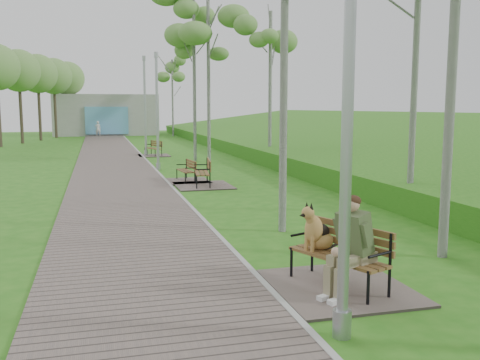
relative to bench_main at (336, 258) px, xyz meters
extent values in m
cube|color=#645751|center=(-2.73, 18.76, -0.48)|extent=(3.50, 67.00, 0.04)
cube|color=#999993|center=(-0.98, 18.76, -0.47)|extent=(0.10, 67.00, 0.05)
cube|color=#478824|center=(11.02, 17.26, -0.50)|extent=(14.00, 70.00, 1.60)
cube|color=#9E9E99|center=(-2.48, 48.26, 1.50)|extent=(10.00, 5.00, 4.00)
cube|color=#5EA4D2|center=(-2.48, 45.66, 1.00)|extent=(4.00, 0.20, 2.60)
cube|color=#645751|center=(0.10, 0.05, -0.48)|extent=(2.01, 2.24, 0.04)
cube|color=brown|center=(0.05, 0.05, 0.01)|extent=(1.10, 1.74, 0.04)
cube|color=brown|center=(0.30, 0.15, 0.31)|extent=(0.68, 1.57, 0.37)
cube|color=#645751|center=(0.13, 11.14, -0.48)|extent=(1.93, 2.14, 0.04)
cube|color=brown|center=(0.08, 11.14, -0.01)|extent=(0.70, 1.66, 0.04)
cube|color=brown|center=(0.34, 11.11, 0.27)|extent=(0.26, 1.60, 0.35)
cube|color=#645751|center=(-0.23, 12.47, -0.48)|extent=(1.63, 1.81, 0.04)
cube|color=brown|center=(-0.28, 12.47, -0.09)|extent=(0.54, 1.39, 0.04)
cube|color=brown|center=(-0.06, 12.50, 0.15)|extent=(0.17, 1.35, 0.30)
cube|color=#645751|center=(-0.32, 23.50, -0.48)|extent=(1.74, 1.94, 0.04)
cube|color=brown|center=(-0.37, 23.50, -0.06)|extent=(0.90, 1.51, 0.04)
cube|color=brown|center=(-0.15, 23.58, 0.20)|extent=(0.53, 1.38, 0.32)
cylinder|color=#A1A4A9|center=(-0.65, -1.57, -0.33)|extent=(0.23, 0.23, 0.34)
cylinder|color=#A1A4A9|center=(-0.65, -1.57, 2.36)|extent=(0.14, 0.14, 5.72)
cylinder|color=#A1A4A9|center=(-0.83, 16.63, -0.35)|extent=(0.20, 0.20, 0.30)
cylinder|color=#A1A4A9|center=(-0.83, 16.63, 1.99)|extent=(0.12, 0.12, 4.97)
cylinder|color=#A1A4A9|center=(-0.83, 16.63, 4.53)|extent=(0.18, 0.18, 0.25)
cylinder|color=#A1A4A9|center=(-0.76, 23.48, -0.33)|extent=(0.22, 0.22, 0.32)
cylinder|color=#A1A4A9|center=(-0.76, 23.48, 2.21)|extent=(0.13, 0.13, 5.41)
cylinder|color=#A1A4A9|center=(-0.76, 23.48, 4.97)|extent=(0.19, 0.19, 0.27)
imported|color=silver|center=(-3.33, 45.14, 0.23)|extent=(0.54, 0.37, 1.46)
cylinder|color=silver|center=(4.46, 5.03, 3.44)|extent=(0.16, 0.16, 7.87)
cylinder|color=silver|center=(0.52, 3.90, 4.04)|extent=(0.20, 0.20, 9.08)
cylinder|color=silver|center=(4.81, 17.91, 3.17)|extent=(0.16, 0.16, 7.33)
ellipsoid|color=#6E9E4C|center=(4.81, 17.91, 5.52)|extent=(2.32, 2.32, 3.23)
cylinder|color=silver|center=(2.15, 19.86, 3.54)|extent=(0.17, 0.17, 8.08)
ellipsoid|color=#6E9E4C|center=(2.15, 19.86, 6.13)|extent=(2.46, 2.46, 3.56)
cylinder|color=silver|center=(1.47, 20.14, 4.08)|extent=(0.18, 0.18, 9.16)
ellipsoid|color=#6E9E4C|center=(1.47, 20.14, 7.01)|extent=(2.59, 2.59, 4.03)
cylinder|color=silver|center=(3.61, 43.90, 3.10)|extent=(0.16, 0.16, 7.20)
ellipsoid|color=#6E9E4C|center=(3.61, 43.90, 5.41)|extent=(2.28, 2.28, 3.17)
camera|label=1|loc=(-3.43, -7.20, 2.27)|focal=40.00mm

